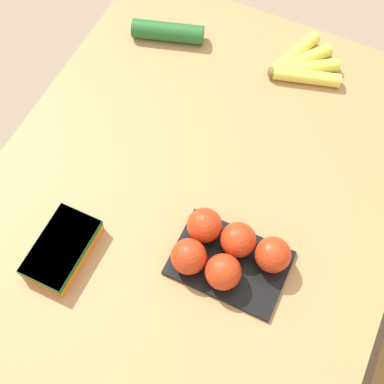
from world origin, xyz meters
TOP-DOWN VIEW (x-y plane):
  - ground_plane at (0.00, 0.00)m, footprint 12.00×12.00m
  - dining_table at (0.00, 0.00)m, footprint 1.23×0.94m
  - banana_bunch at (-0.46, 0.09)m, footprint 0.18×0.19m
  - tomato_pack at (0.10, 0.13)m, footprint 0.17×0.24m
  - carrot_bag at (0.24, -0.19)m, footprint 0.18×0.10m
  - cucumber_near at (-0.41, -0.27)m, footprint 0.10×0.20m

SIDE VIEW (x-z plane):
  - ground_plane at x=0.00m, z-range 0.00..0.00m
  - dining_table at x=0.00m, z-range 0.28..1.06m
  - banana_bunch at x=-0.46m, z-range 0.77..0.81m
  - carrot_bag at x=0.24m, z-range 0.78..0.82m
  - cucumber_near at x=-0.41m, z-range 0.77..0.82m
  - tomato_pack at x=0.10m, z-range 0.77..0.86m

